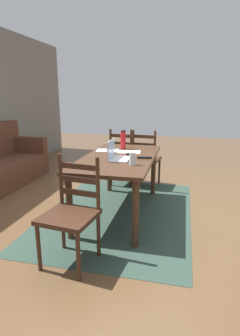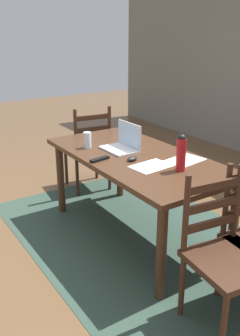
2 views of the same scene
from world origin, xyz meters
TOP-DOWN VIEW (x-y plane):
  - ground_plane at (0.00, 0.00)m, footprint 14.00×14.00m
  - area_rug at (0.00, 0.00)m, footprint 2.55×1.79m
  - dining_table at (0.00, 0.00)m, footprint 1.69×0.85m
  - chair_left_far at (-1.13, 0.16)m, footprint 0.49×0.49m
  - chair_right_far at (1.13, 0.17)m, footprint 0.49×0.49m
  - chair_right_near at (1.13, -0.16)m, footprint 0.49×0.49m
  - laptop at (-0.18, -0.00)m, footprint 0.32×0.22m
  - water_bottle at (0.47, 0.06)m, footprint 0.07×0.07m
  - drinking_glass at (-0.39, -0.24)m, footprint 0.07×0.07m
  - computer_mouse at (0.09, -0.11)m, footprint 0.09×0.11m
  - tv_remote at (-0.05, -0.32)m, footprint 0.07×0.18m
  - paper_stack_left at (0.32, 0.24)m, footprint 0.26×0.33m
  - paper_stack_right at (0.28, -0.06)m, footprint 0.24×0.31m

SIDE VIEW (x-z plane):
  - ground_plane at x=0.00m, z-range 0.00..0.00m
  - area_rug at x=0.00m, z-range 0.00..0.01m
  - chair_left_far at x=-1.13m, z-range -0.01..0.94m
  - chair_right_far at x=1.13m, z-range -0.01..0.94m
  - chair_right_near at x=1.13m, z-range -0.01..0.94m
  - dining_table at x=0.00m, z-range 0.28..1.02m
  - paper_stack_left at x=0.32m, z-range 0.74..0.74m
  - paper_stack_right at x=0.28m, z-range 0.74..0.74m
  - tv_remote at x=-0.05m, z-range 0.74..0.76m
  - computer_mouse at x=0.09m, z-range 0.74..0.77m
  - laptop at x=-0.18m, z-range 0.68..0.91m
  - drinking_glass at x=-0.39m, z-range 0.74..0.88m
  - water_bottle at x=0.47m, z-range 0.75..1.02m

